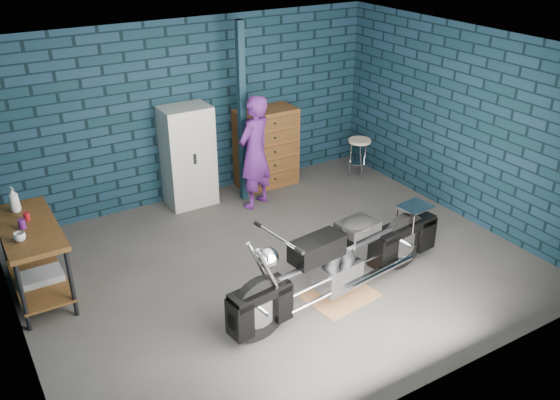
{
  "coord_description": "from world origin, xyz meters",
  "views": [
    {
      "loc": [
        -3.25,
        -5.43,
        4.07
      ],
      "look_at": [
        0.2,
        0.3,
        0.75
      ],
      "focal_mm": 38.0,
      "sensor_mm": 36.0,
      "label": 1
    }
  ],
  "objects_px": {
    "workbench": "(35,261)",
    "person": "(255,152)",
    "locker": "(188,157)",
    "shop_stool": "(359,159)",
    "tool_chest": "(267,148)",
    "storage_bin": "(43,284)",
    "motorcycle": "(343,254)"
  },
  "relations": [
    {
      "from": "workbench",
      "to": "tool_chest",
      "type": "relative_size",
      "value": 1.11
    },
    {
      "from": "workbench",
      "to": "storage_bin",
      "type": "height_order",
      "value": "workbench"
    },
    {
      "from": "motorcycle",
      "to": "shop_stool",
      "type": "distance_m",
      "value": 3.46
    },
    {
      "from": "person",
      "to": "locker",
      "type": "relative_size",
      "value": 1.12
    },
    {
      "from": "person",
      "to": "storage_bin",
      "type": "xyz_separation_m",
      "value": [
        -3.25,
        -0.78,
        -0.71
      ]
    },
    {
      "from": "locker",
      "to": "shop_stool",
      "type": "bearing_deg",
      "value": -11.31
    },
    {
      "from": "motorcycle",
      "to": "person",
      "type": "relative_size",
      "value": 1.52
    },
    {
      "from": "storage_bin",
      "to": "tool_chest",
      "type": "xyz_separation_m",
      "value": [
        3.78,
        1.34,
        0.48
      ]
    },
    {
      "from": "workbench",
      "to": "person",
      "type": "height_order",
      "value": "person"
    },
    {
      "from": "shop_stool",
      "to": "motorcycle",
      "type": "bearing_deg",
      "value": -131.03
    },
    {
      "from": "person",
      "to": "shop_stool",
      "type": "relative_size",
      "value": 2.55
    },
    {
      "from": "person",
      "to": "tool_chest",
      "type": "bearing_deg",
      "value": -156.88
    },
    {
      "from": "person",
      "to": "storage_bin",
      "type": "bearing_deg",
      "value": -10.73
    },
    {
      "from": "locker",
      "to": "workbench",
      "type": "bearing_deg",
      "value": -152.08
    },
    {
      "from": "tool_chest",
      "to": "storage_bin",
      "type": "bearing_deg",
      "value": -160.4
    },
    {
      "from": "locker",
      "to": "tool_chest",
      "type": "height_order",
      "value": "locker"
    },
    {
      "from": "workbench",
      "to": "motorcycle",
      "type": "relative_size",
      "value": 0.54
    },
    {
      "from": "workbench",
      "to": "shop_stool",
      "type": "relative_size",
      "value": 2.09
    },
    {
      "from": "workbench",
      "to": "locker",
      "type": "bearing_deg",
      "value": 27.92
    },
    {
      "from": "tool_chest",
      "to": "shop_stool",
      "type": "relative_size",
      "value": 1.88
    },
    {
      "from": "person",
      "to": "shop_stool",
      "type": "distance_m",
      "value": 2.03
    },
    {
      "from": "storage_bin",
      "to": "tool_chest",
      "type": "distance_m",
      "value": 4.04
    },
    {
      "from": "workbench",
      "to": "storage_bin",
      "type": "bearing_deg",
      "value": -63.69
    },
    {
      "from": "motorcycle",
      "to": "storage_bin",
      "type": "xyz_separation_m",
      "value": [
        -2.95,
        1.81,
        -0.43
      ]
    },
    {
      "from": "person",
      "to": "tool_chest",
      "type": "xyz_separation_m",
      "value": [
        0.52,
        0.57,
        -0.22
      ]
    },
    {
      "from": "shop_stool",
      "to": "storage_bin",
      "type": "bearing_deg",
      "value": -171.38
    },
    {
      "from": "motorcycle",
      "to": "person",
      "type": "xyz_separation_m",
      "value": [
        0.3,
        2.59,
        0.28
      ]
    },
    {
      "from": "locker",
      "to": "tool_chest",
      "type": "xyz_separation_m",
      "value": [
        1.33,
        0.0,
        -0.13
      ]
    },
    {
      "from": "locker",
      "to": "shop_stool",
      "type": "height_order",
      "value": "locker"
    },
    {
      "from": "person",
      "to": "storage_bin",
      "type": "distance_m",
      "value": 3.42
    },
    {
      "from": "motorcycle",
      "to": "storage_bin",
      "type": "distance_m",
      "value": 3.49
    },
    {
      "from": "tool_chest",
      "to": "shop_stool",
      "type": "height_order",
      "value": "tool_chest"
    }
  ]
}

